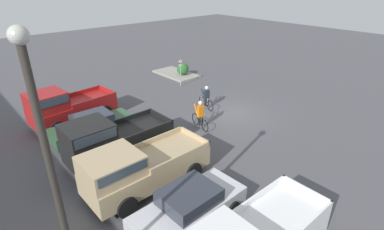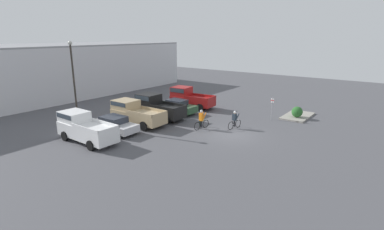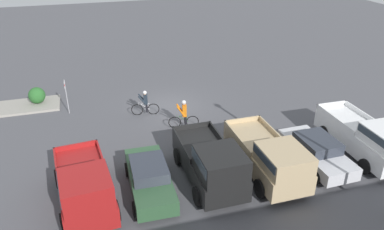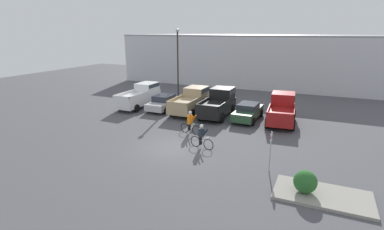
{
  "view_description": "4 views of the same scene",
  "coord_description": "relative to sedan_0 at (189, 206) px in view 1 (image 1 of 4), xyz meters",
  "views": [
    {
      "loc": [
        -11.92,
        14.21,
        8.43
      ],
      "look_at": [
        -0.38,
        3.94,
        1.2
      ],
      "focal_mm": 28.0,
      "sensor_mm": 36.0,
      "label": 1
    },
    {
      "loc": [
        -21.31,
        -11.54,
        8.23
      ],
      "look_at": [
        -0.38,
        3.94,
        1.2
      ],
      "focal_mm": 28.0,
      "sensor_mm": 36.0,
      "label": 2
    },
    {
      "loc": [
        5.0,
        21.99,
        10.74
      ],
      "look_at": [
        -0.38,
        3.94,
        1.2
      ],
      "focal_mm": 35.0,
      "sensor_mm": 36.0,
      "label": 3
    },
    {
      "loc": [
        8.68,
        -16.39,
        7.49
      ],
      "look_at": [
        -0.38,
        3.94,
        1.2
      ],
      "focal_mm": 28.0,
      "sensor_mm": 36.0,
      "label": 4
    }
  ],
  "objects": [
    {
      "name": "pickup_truck_1",
      "position": [
        2.8,
        0.39,
        0.43
      ],
      "size": [
        2.31,
        5.5,
        2.19
      ],
      "color": "tan",
      "rests_on": "ground_plane"
    },
    {
      "name": "pickup_truck_2",
      "position": [
        5.6,
        0.2,
        0.5
      ],
      "size": [
        2.33,
        5.23,
        2.37
      ],
      "color": "black",
      "rests_on": "ground_plane"
    },
    {
      "name": "lamppost",
      "position": [
        -0.63,
        4.38,
        3.73
      ],
      "size": [
        0.36,
        0.36,
        7.69
      ],
      "color": "#2D2823",
      "rests_on": "ground_plane"
    },
    {
      "name": "ground_plane",
      "position": [
        5.46,
        -8.59,
        -0.71
      ],
      "size": [
        80.0,
        80.0,
        0.0
      ],
      "primitive_type": "plane",
      "color": "#4C4C51"
    },
    {
      "name": "cyclist_1",
      "position": [
        5.32,
        -5.52,
        0.17
      ],
      "size": [
        1.79,
        0.53,
        1.78
      ],
      "color": "black",
      "rests_on": "ground_plane"
    },
    {
      "name": "shrub",
      "position": [
        13.85,
        -11.33,
        -0.02
      ],
      "size": [
        1.09,
        1.09,
        1.09
      ],
      "color": "#286028",
      "rests_on": "curb_island"
    },
    {
      "name": "cyclist_0",
      "position": [
        7.2,
        -7.85,
        0.09
      ],
      "size": [
        1.76,
        0.53,
        1.65
      ],
      "color": "black",
      "rests_on": "ground_plane"
    },
    {
      "name": "fire_lane_sign",
      "position": [
        11.88,
        -9.43,
        0.67
      ],
      "size": [
        0.06,
        0.3,
        2.29
      ],
      "color": "#9E9EA3",
      "rests_on": "ground_plane"
    },
    {
      "name": "pickup_truck_3",
      "position": [
        11.15,
        0.32,
        0.49
      ],
      "size": [
        2.6,
        5.19,
        2.34
      ],
      "color": "maroon",
      "rests_on": "ground_plane"
    },
    {
      "name": "sedan_0",
      "position": [
        0.0,
        0.0,
        0.0
      ],
      "size": [
        2.07,
        4.54,
        1.43
      ],
      "color": "silver",
      "rests_on": "ground_plane"
    },
    {
      "name": "curb_island",
      "position": [
        14.65,
        -11.17,
        -0.64
      ],
      "size": [
        4.35,
        2.38,
        0.15
      ],
      "primitive_type": "cube",
      "color": "gray",
      "rests_on": "ground_plane"
    },
    {
      "name": "sedan_1",
      "position": [
        8.4,
        -0.16,
        0.03
      ],
      "size": [
        1.99,
        4.57,
        1.46
      ],
      "color": "#2D5133",
      "rests_on": "ground_plane"
    }
  ]
}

